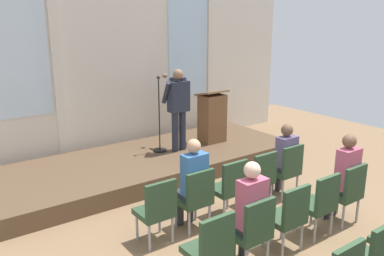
# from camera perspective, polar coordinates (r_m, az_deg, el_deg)

# --- Properties ---
(rear_partition) EXTENTS (9.68, 0.14, 3.95)m
(rear_partition) POSITION_cam_1_polar(r_m,az_deg,el_deg) (8.99, -10.90, 8.73)
(rear_partition) COLOR silver
(rear_partition) RESTS_ON ground
(stage_platform) EXTENTS (6.16, 2.26, 0.32)m
(stage_platform) POSITION_cam_1_polar(r_m,az_deg,el_deg) (8.16, -6.07, -4.97)
(stage_platform) COLOR brown
(stage_platform) RESTS_ON ground
(speaker) EXTENTS (0.51, 0.69, 1.68)m
(speaker) POSITION_cam_1_polar(r_m,az_deg,el_deg) (8.16, -1.98, 3.42)
(speaker) COLOR #232838
(speaker) RESTS_ON stage_platform
(mic_stand) EXTENTS (0.28, 0.28, 1.55)m
(mic_stand) POSITION_cam_1_polar(r_m,az_deg,el_deg) (8.26, -4.59, -1.03)
(mic_stand) COLOR black
(mic_stand) RESTS_ON stage_platform
(lectern) EXTENTS (0.60, 0.48, 1.16)m
(lectern) POSITION_cam_1_polar(r_m,az_deg,el_deg) (8.83, 2.86, 1.53)
(lectern) COLOR brown
(lectern) RESTS_ON stage_platform
(chair_r0_c0) EXTENTS (0.46, 0.44, 0.94)m
(chair_r0_c0) POSITION_cam_1_polar(r_m,az_deg,el_deg) (5.48, -4.96, -11.21)
(chair_r0_c0) COLOR #99999E
(chair_r0_c0) RESTS_ON ground
(chair_r0_c1) EXTENTS (0.46, 0.44, 0.94)m
(chair_r0_c1) POSITION_cam_1_polar(r_m,az_deg,el_deg) (5.80, 0.52, -9.59)
(chair_r0_c1) COLOR #99999E
(chair_r0_c1) RESTS_ON ground
(audience_r0_c1) EXTENTS (0.36, 0.39, 1.37)m
(audience_r0_c1) POSITION_cam_1_polar(r_m,az_deg,el_deg) (5.77, 0.06, -7.33)
(audience_r0_c1) COLOR #2D2D33
(audience_r0_c1) RESTS_ON ground
(chair_r0_c2) EXTENTS (0.46, 0.44, 0.94)m
(chair_r0_c2) POSITION_cam_1_polar(r_m,az_deg,el_deg) (6.17, 5.35, -8.08)
(chair_r0_c2) COLOR #99999E
(chair_r0_c2) RESTS_ON ground
(chair_r0_c3) EXTENTS (0.46, 0.44, 0.94)m
(chair_r0_c3) POSITION_cam_1_polar(r_m,az_deg,el_deg) (6.58, 9.58, -6.70)
(chair_r0_c3) COLOR #99999E
(chair_r0_c3) RESTS_ON ground
(chair_r0_c4) EXTENTS (0.46, 0.44, 0.94)m
(chair_r0_c4) POSITION_cam_1_polar(r_m,az_deg,el_deg) (7.02, 13.27, -5.46)
(chair_r0_c4) COLOR #99999E
(chair_r0_c4) RESTS_ON ground
(audience_r0_c4) EXTENTS (0.36, 0.39, 1.28)m
(audience_r0_c4) POSITION_cam_1_polar(r_m,az_deg,el_deg) (7.01, 12.85, -3.90)
(audience_r0_c4) COLOR #2D2D33
(audience_r0_c4) RESTS_ON ground
(chair_r1_c0) EXTENTS (0.46, 0.44, 0.94)m
(chair_r1_c0) POSITION_cam_1_polar(r_m,az_deg,el_deg) (4.65, 2.67, -16.35)
(chair_r1_c0) COLOR #99999E
(chair_r1_c0) RESTS_ON ground
(chair_r1_c1) EXTENTS (0.46, 0.44, 0.94)m
(chair_r1_c1) POSITION_cam_1_polar(r_m,az_deg,el_deg) (5.03, 8.55, -13.95)
(chair_r1_c1) COLOR #99999E
(chair_r1_c1) RESTS_ON ground
(audience_r1_c1) EXTENTS (0.36, 0.39, 1.38)m
(audience_r1_c1) POSITION_cam_1_polar(r_m,az_deg,el_deg) (4.97, 8.02, -11.34)
(audience_r1_c1) COLOR #2D2D33
(audience_r1_c1) RESTS_ON ground
(chair_r1_c2) EXTENTS (0.46, 0.44, 0.94)m
(chair_r1_c2) POSITION_cam_1_polar(r_m,az_deg,el_deg) (5.45, 13.48, -11.78)
(chair_r1_c2) COLOR #99999E
(chair_r1_c2) RESTS_ON ground
(chair_r1_c3) EXTENTS (0.46, 0.44, 0.94)m
(chair_r1_c3) POSITION_cam_1_polar(r_m,az_deg,el_deg) (5.91, 17.61, -9.87)
(chair_r1_c3) COLOR #99999E
(chair_r1_c3) RESTS_ON ground
(chair_r1_c4) EXTENTS (0.46, 0.44, 0.94)m
(chair_r1_c4) POSITION_cam_1_polar(r_m,az_deg,el_deg) (6.40, 21.08, -8.21)
(chair_r1_c4) COLOR #99999E
(chair_r1_c4) RESTS_ON ground
(audience_r1_c4) EXTENTS (0.36, 0.39, 1.38)m
(audience_r1_c4) POSITION_cam_1_polar(r_m,az_deg,el_deg) (6.35, 20.69, -6.13)
(audience_r1_c4) COLOR #2D2D33
(audience_r1_c4) RESTS_ON ground
(chair_r2_c2) EXTENTS (0.46, 0.44, 0.94)m
(chair_r2_c2) POSITION_cam_1_polar(r_m,az_deg,el_deg) (4.89, 24.07, -16.11)
(chair_r2_c2) COLOR #99999E
(chair_r2_c2) RESTS_ON ground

